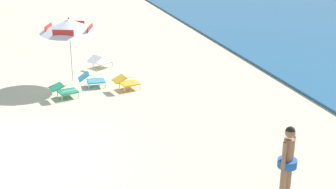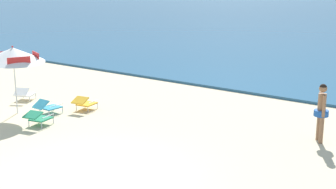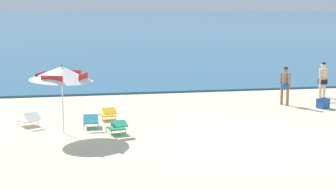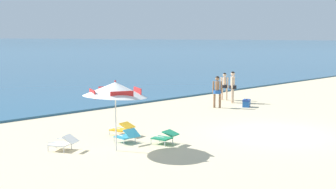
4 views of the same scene
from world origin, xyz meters
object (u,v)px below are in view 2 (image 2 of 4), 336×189
at_px(lounge_chair_under_umbrella, 48,106).
at_px(lounge_chair_beside_umbrella, 38,117).
at_px(lounge_chair_spare_folded, 84,103).
at_px(beach_umbrella_striped_main, 13,55).
at_px(person_standing_near_shore, 322,109).
at_px(lounge_chair_facing_sea, 24,94).

height_order(lounge_chair_under_umbrella, lounge_chair_beside_umbrella, lounge_chair_under_umbrella).
xyz_separation_m(lounge_chair_under_umbrella, lounge_chair_spare_folded, (0.65, 1.07, 0.01)).
xyz_separation_m(beach_umbrella_striped_main, lounge_chair_beside_umbrella, (1.73, -0.49, -1.73)).
distance_m(lounge_chair_beside_umbrella, person_standing_near_shore, 8.40).
distance_m(lounge_chair_under_umbrella, person_standing_near_shore, 8.77).
distance_m(beach_umbrella_striped_main, lounge_chair_facing_sea, 2.43).
xyz_separation_m(beach_umbrella_striped_main, person_standing_near_shore, (9.21, 3.27, -1.05)).
height_order(lounge_chair_under_umbrella, person_standing_near_shore, person_standing_near_shore).
bearing_deg(beach_umbrella_striped_main, person_standing_near_shore, 19.54).
height_order(beach_umbrella_striped_main, lounge_chair_spare_folded, beach_umbrella_striped_main).
height_order(beach_umbrella_striped_main, lounge_chair_under_umbrella, beach_umbrella_striped_main).
xyz_separation_m(lounge_chair_under_umbrella, lounge_chair_beside_umbrella, (0.82, -1.04, 0.01)).
distance_m(lounge_chair_facing_sea, person_standing_near_shore, 10.64).
distance_m(lounge_chair_under_umbrella, lounge_chair_spare_folded, 1.25).
bearing_deg(lounge_chair_spare_folded, lounge_chair_beside_umbrella, -85.40).
relative_size(lounge_chair_beside_umbrella, lounge_chair_spare_folded, 1.00).
distance_m(beach_umbrella_striped_main, lounge_chair_under_umbrella, 2.04).
bearing_deg(lounge_chair_spare_folded, lounge_chair_under_umbrella, -121.23).
xyz_separation_m(lounge_chair_beside_umbrella, person_standing_near_shore, (7.48, 3.76, 0.68)).
distance_m(lounge_chair_beside_umbrella, lounge_chair_spare_folded, 2.12).
bearing_deg(lounge_chair_beside_umbrella, lounge_chair_under_umbrella, 128.23).
xyz_separation_m(lounge_chair_under_umbrella, lounge_chair_facing_sea, (-2.11, 0.66, 0.00)).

